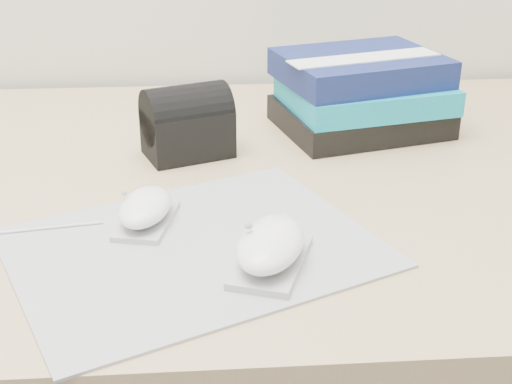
{
  "coord_description": "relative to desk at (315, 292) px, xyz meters",
  "views": [
    {
      "loc": [
        -0.16,
        0.72,
        1.11
      ],
      "look_at": [
        -0.11,
        1.43,
        0.77
      ],
      "focal_mm": 50.0,
      "sensor_mm": 36.0,
      "label": 1
    }
  ],
  "objects": [
    {
      "name": "mousepad",
      "position": [
        -0.18,
        -0.26,
        0.24
      ],
      "size": [
        0.45,
        0.41,
        0.0
      ],
      "primitive_type": "cube",
      "rotation": [
        0.0,
        0.0,
        0.43
      ],
      "color": "gray",
      "rests_on": "desk"
    },
    {
      "name": "book_stack",
      "position": [
        0.07,
        0.09,
        0.29
      ],
      "size": [
        0.27,
        0.24,
        0.12
      ],
      "color": "black",
      "rests_on": "desk"
    },
    {
      "name": "mouse_front",
      "position": [
        -0.1,
        -0.31,
        0.26
      ],
      "size": [
        0.1,
        0.13,
        0.05
      ],
      "color": "#ABACAE",
      "rests_on": "mousepad"
    },
    {
      "name": "desk",
      "position": [
        0.0,
        0.0,
        0.0
      ],
      "size": [
        1.6,
        0.8,
        0.73
      ],
      "color": "tan",
      "rests_on": "ground"
    },
    {
      "name": "mouse_rear",
      "position": [
        -0.23,
        -0.21,
        0.26
      ],
      "size": [
        0.07,
        0.11,
        0.04
      ],
      "color": "#AEAEB1",
      "rests_on": "mousepad"
    },
    {
      "name": "pouch",
      "position": [
        -0.19,
        0.0,
        0.28
      ],
      "size": [
        0.13,
        0.11,
        0.1
      ],
      "color": "black",
      "rests_on": "desk"
    }
  ]
}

